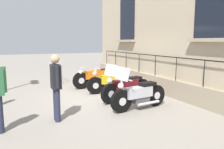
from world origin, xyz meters
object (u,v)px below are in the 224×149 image
(motorcycle_maroon, at_px, (126,87))
(motorcycle_orange, at_px, (97,77))
(pedestrian_walking, at_px, (56,84))
(crowd_barrier, at_px, (55,70))
(motorcycle_silver, at_px, (139,95))
(motorcycle_yellow, at_px, (110,82))

(motorcycle_maroon, bearing_deg, motorcycle_orange, -86.67)
(pedestrian_walking, bearing_deg, motorcycle_maroon, -158.23)
(motorcycle_orange, height_order, motorcycle_maroon, motorcycle_maroon)
(crowd_barrier, distance_m, pedestrian_walking, 5.89)
(motorcycle_orange, relative_size, motorcycle_silver, 1.15)
(motorcycle_orange, relative_size, motorcycle_maroon, 1.07)
(motorcycle_silver, relative_size, crowd_barrier, 1.02)
(motorcycle_orange, distance_m, motorcycle_yellow, 1.17)
(motorcycle_orange, bearing_deg, motorcycle_silver, 89.89)
(motorcycle_silver, bearing_deg, pedestrian_walking, -0.60)
(motorcycle_orange, height_order, pedestrian_walking, pedestrian_walking)
(motorcycle_orange, height_order, crowd_barrier, crowd_barrier)
(motorcycle_yellow, bearing_deg, motorcycle_silver, 87.55)
(motorcycle_silver, bearing_deg, motorcycle_orange, -90.11)
(motorcycle_yellow, xyz_separation_m, motorcycle_maroon, (-0.05, 1.22, 0.03))
(motorcycle_orange, distance_m, pedestrian_walking, 4.17)
(motorcycle_yellow, bearing_deg, motorcycle_orange, -85.59)
(motorcycle_orange, xyz_separation_m, motorcycle_silver, (0.01, 3.42, -0.03))
(motorcycle_yellow, relative_size, motorcycle_maroon, 0.92)
(motorcycle_yellow, height_order, motorcycle_maroon, motorcycle_maroon)
(motorcycle_maroon, relative_size, motorcycle_silver, 1.07)
(motorcycle_orange, xyz_separation_m, pedestrian_walking, (2.37, 3.40, 0.49))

